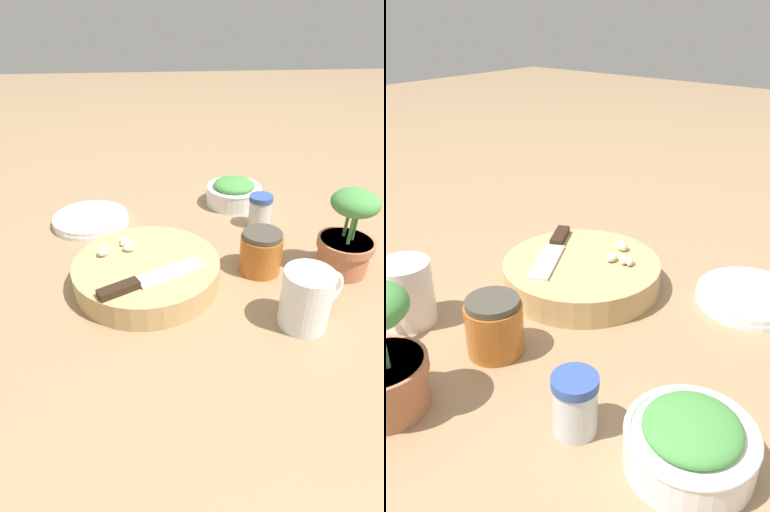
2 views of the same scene
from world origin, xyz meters
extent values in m
plane|color=#997A56|center=(0.00, 0.00, 0.00)|extent=(5.00, 5.00, 0.00)
cylinder|color=tan|center=(0.08, -0.09, 0.02)|extent=(0.27, 0.27, 0.05)
cube|color=black|center=(0.16, -0.13, 0.05)|extent=(0.05, 0.07, 0.01)
cube|color=silver|center=(0.12, -0.05, 0.05)|extent=(0.09, 0.12, 0.01)
ellipsoid|color=#ECE9CA|center=(0.02, -0.13, 0.05)|extent=(0.02, 0.02, 0.01)
ellipsoid|color=silver|center=(0.04, -0.12, 0.05)|extent=(0.02, 0.02, 0.01)
ellipsoid|color=silver|center=(0.01, -0.13, 0.05)|extent=(0.02, 0.02, 0.01)
ellipsoid|color=#EDEBC7|center=(0.02, -0.12, 0.05)|extent=(0.02, 0.02, 0.02)
ellipsoid|color=white|center=(0.05, -0.17, 0.06)|extent=(0.03, 0.03, 0.02)
cylinder|color=white|center=(-0.25, 0.13, 0.02)|extent=(0.14, 0.14, 0.04)
torus|color=white|center=(-0.25, 0.13, 0.04)|extent=(0.14, 0.14, 0.01)
ellipsoid|color=#478E42|center=(-0.25, 0.13, 0.05)|extent=(0.10, 0.10, 0.03)
cylinder|color=silver|center=(-0.12, 0.17, 0.03)|extent=(0.05, 0.05, 0.06)
cylinder|color=#334F99|center=(-0.12, 0.17, 0.07)|extent=(0.05, 0.05, 0.01)
cylinder|color=white|center=(0.21, 0.16, 0.05)|extent=(0.08, 0.08, 0.10)
torus|color=white|center=(0.19, 0.20, 0.05)|extent=(0.04, 0.07, 0.07)
cylinder|color=white|center=(-0.17, -0.22, 0.01)|extent=(0.17, 0.17, 0.01)
cylinder|color=white|center=(-0.17, -0.22, 0.01)|extent=(0.17, 0.17, 0.01)
cylinder|color=#B26023|center=(0.06, 0.13, 0.04)|extent=(0.08, 0.08, 0.07)
cylinder|color=#474238|center=(0.06, 0.13, 0.08)|extent=(0.07, 0.07, 0.01)
cylinder|color=#B26B47|center=(0.07, 0.28, 0.03)|extent=(0.09, 0.09, 0.07)
cylinder|color=#B26B47|center=(0.07, 0.28, 0.06)|extent=(0.10, 0.10, 0.02)
ellipsoid|color=#478E42|center=(0.07, 0.28, 0.14)|extent=(0.09, 0.09, 0.05)
cylinder|color=#478E42|center=(0.06, 0.28, 0.11)|extent=(0.01, 0.01, 0.07)
cylinder|color=#478E42|center=(0.07, 0.29, 0.11)|extent=(0.01, 0.01, 0.07)
cylinder|color=#478E42|center=(0.09, 0.28, 0.11)|extent=(0.01, 0.01, 0.07)
camera|label=1|loc=(0.68, -0.06, 0.44)|focal=28.00mm
camera|label=2|loc=(-0.39, 0.49, 0.43)|focal=35.00mm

